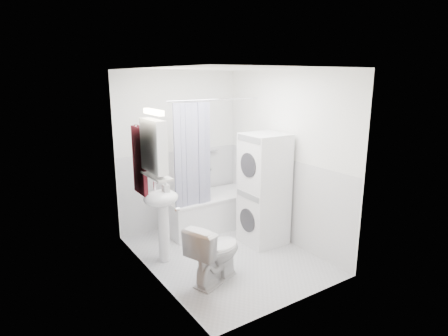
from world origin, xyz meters
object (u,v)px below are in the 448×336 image
washer_dryer (264,189)px  toilet (215,252)px  sink (162,209)px  bathtub (209,210)px

washer_dryer → toilet: 1.31m
toilet → sink: bearing=0.9°
bathtub → washer_dryer: washer_dryer is taller
bathtub → sink: (-1.05, -0.62, 0.41)m
bathtub → toilet: 1.57m
washer_dryer → toilet: size_ratio=2.17×
sink → toilet: size_ratio=1.45×
sink → toilet: 0.89m
bathtub → toilet: (-0.75, -1.38, 0.06)m
sink → toilet: (0.30, -0.76, -0.35)m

